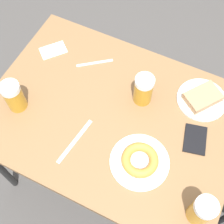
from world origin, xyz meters
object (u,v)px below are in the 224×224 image
plate_with_cake (202,98)px  fork (95,63)px  beer_mug_center (202,211)px  plate_with_donut (140,161)px  passport_near_edge (195,139)px  knife (75,141)px  napkin_folded (53,50)px  beer_mug_right (143,90)px  beer_mug_left (14,96)px

plate_with_cake → fork: 0.51m
beer_mug_center → plate_with_donut: bearing=-109.0°
passport_near_edge → plate_with_cake: bearing=-169.4°
plate_with_donut → knife: plate_with_donut is taller
plate_with_cake → beer_mug_center: 0.49m
plate_with_donut → passport_near_edge: bearing=138.8°
napkin_folded → plate_with_cake: bearing=93.6°
plate_with_donut → beer_mug_right: beer_mug_right is taller
beer_mug_center → fork: (-0.44, -0.64, -0.07)m
beer_mug_left → fork: bearing=150.7°
beer_mug_center → knife: (-0.06, -0.53, -0.07)m
plate_with_cake → beer_mug_right: size_ratio=1.45×
beer_mug_right → knife: beer_mug_right is taller
plate_with_cake → napkin_folded: size_ratio=1.53×
fork → beer_mug_center: bearing=55.6°
plate_with_donut → napkin_folded: plate_with_donut is taller
plate_with_donut → passport_near_edge: 0.25m
plate_with_cake → beer_mug_right: 0.26m
beer_mug_left → beer_mug_right: bearing=119.4°
beer_mug_center → beer_mug_right: size_ratio=1.00×
napkin_folded → passport_near_edge: bearing=79.3°
fork → knife: (0.38, 0.11, -0.00)m
beer_mug_right → napkin_folded: size_ratio=1.06×
plate_with_cake → napkin_folded: plate_with_cake is taller
beer_mug_left → beer_mug_center: (0.10, 0.83, 0.00)m
fork → plate_with_cake: bearing=92.9°
napkin_folded → knife: 0.48m
beer_mug_center → knife: 0.54m
beer_mug_left → fork: size_ratio=1.03×
plate_with_cake → beer_mug_center: bearing=16.2°
beer_mug_left → passport_near_edge: bearing=103.7°
knife → passport_near_edge: 0.49m
beer_mug_right → plate_with_cake: bearing=114.3°
knife → beer_mug_right: bearing=151.5°
napkin_folded → passport_near_edge: passport_near_edge is taller
beer_mug_left → knife: 0.31m
plate_with_cake → beer_mug_center: size_ratio=1.45×
plate_with_cake → beer_mug_left: (0.37, -0.70, 0.06)m
beer_mug_center → beer_mug_right: same height
plate_with_cake → beer_mug_left: size_ratio=1.45×
beer_mug_right → fork: (-0.08, -0.27, -0.07)m
beer_mug_center → fork: size_ratio=1.03×
beer_mug_center → plate_with_cake: bearing=-163.8°
plate_with_cake → beer_mug_center: beer_mug_center is taller
napkin_folded → knife: napkin_folded is taller
plate_with_donut → beer_mug_right: (-0.27, -0.11, 0.06)m
plate_with_donut → knife: size_ratio=1.05×
beer_mug_right → passport_near_edge: bearing=73.0°
plate_with_cake → knife: 0.57m
plate_with_donut → fork: plate_with_donut is taller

